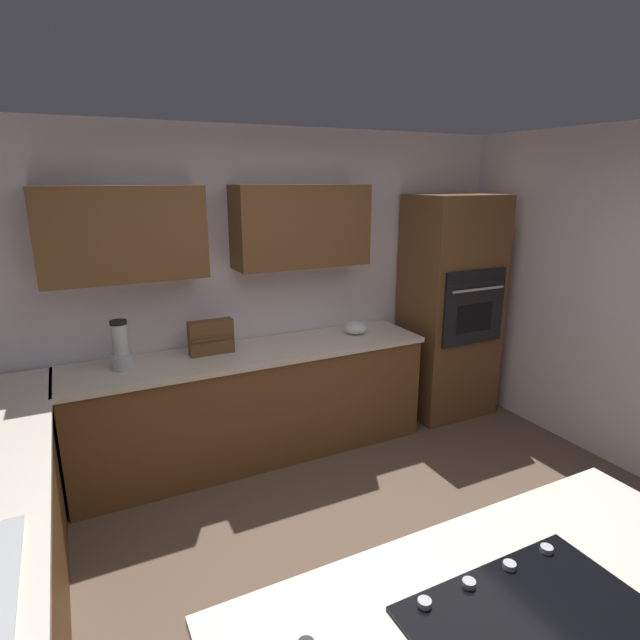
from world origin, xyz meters
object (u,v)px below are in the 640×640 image
at_px(wall_oven, 450,307).
at_px(blender, 121,348).
at_px(cooktop, 544,629).
at_px(spice_rack, 211,337).
at_px(mixing_bowl, 355,328).

xyz_separation_m(wall_oven, blender, (2.90, -0.04, 0.02)).
bearing_deg(cooktop, blender, -73.21).
bearing_deg(cooktop, spice_rack, -85.72).
distance_m(blender, spice_rack, 0.65).
distance_m(mixing_bowl, spice_rack, 1.25).
xyz_separation_m(blender, spice_rack, (-0.65, -0.04, -0.02)).
bearing_deg(cooktop, mixing_bowl, -109.73).
height_order(cooktop, mixing_bowl, mixing_bowl).
height_order(wall_oven, mixing_bowl, wall_oven).
height_order(blender, mixing_bowl, blender).
relative_size(blender, spice_rack, 1.05).
bearing_deg(mixing_bowl, wall_oven, 177.59).
height_order(blender, spice_rack, blender).
relative_size(mixing_bowl, spice_rack, 0.61).
xyz_separation_m(cooktop, spice_rack, (0.22, -2.92, 0.12)).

